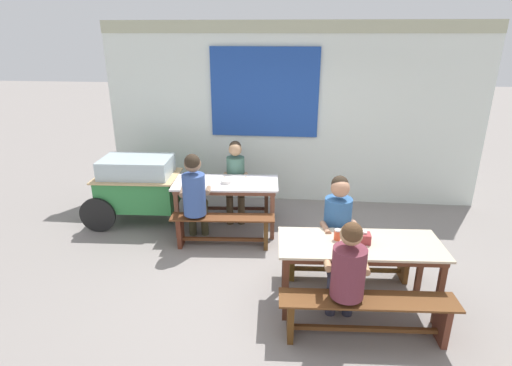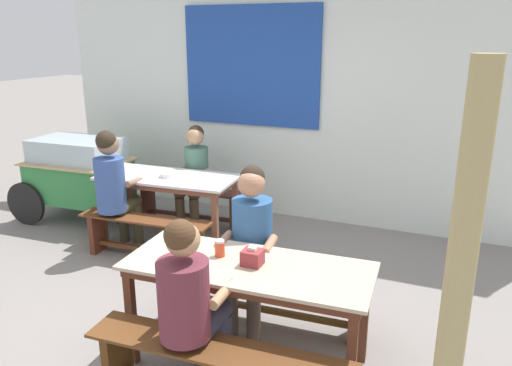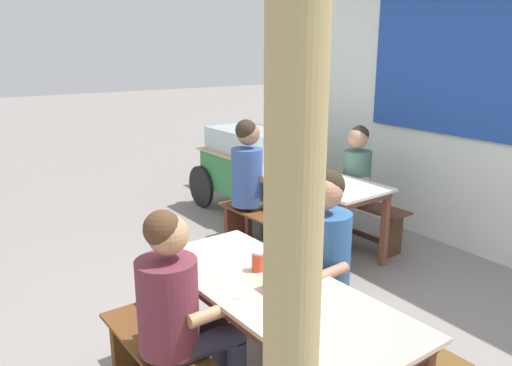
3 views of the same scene
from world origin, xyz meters
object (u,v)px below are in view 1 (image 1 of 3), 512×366
object	(u,v)px
dining_table_near	(359,250)
bench_near_back	(348,255)
bench_near_front	(367,313)
person_left_back_turned	(195,193)
tissue_box	(364,238)
person_near_front	(347,270)
bench_far_front	(223,228)
bench_far_back	(230,198)
person_center_facing	(236,175)
food_cart	(137,184)
person_right_near_table	(338,224)
soup_bowl	(226,182)
condiment_jar	(337,235)
dining_table_far	(226,187)

from	to	relation	value
dining_table_near	bench_near_back	size ratio (longest dim) A/B	1.09
bench_near_front	person_left_back_turned	xyz separation A→B (m)	(-2.11, 1.74, 0.48)
bench_near_front	tissue_box	size ratio (longest dim) A/B	12.64
person_near_front	bench_near_front	bearing A→B (deg)	-16.35
bench_far_front	person_near_front	size ratio (longest dim) A/B	1.15
bench_far_back	tissue_box	xyz separation A→B (m)	(1.80, -2.23, 0.54)
dining_table_near	person_center_facing	distance (m)	2.72
bench_near_back	bench_near_front	bearing A→B (deg)	-86.83
bench_far_back	person_near_front	xyz separation A→B (m)	(1.58, -2.71, 0.43)
dining_table_near	bench_far_back	bearing A→B (deg)	128.35
person_left_back_turned	food_cart	bearing A→B (deg)	149.11
person_right_near_table	person_near_front	xyz separation A→B (m)	(-0.00, -0.95, -0.04)
person_left_back_turned	soup_bowl	bearing A→B (deg)	51.21
condiment_jar	person_near_front	bearing A→B (deg)	-84.09
bench_far_front	dining_table_near	bearing A→B (deg)	-34.43
bench_near_back	person_right_near_table	size ratio (longest dim) A/B	1.22
bench_near_front	soup_bowl	distance (m)	2.84
person_center_facing	person_right_near_table	bearing A→B (deg)	-49.03
dining_table_near	person_right_near_table	size ratio (longest dim) A/B	1.32
bench_near_front	person_left_back_turned	distance (m)	2.77
bench_far_back	bench_far_front	bearing A→B (deg)	-85.97
bench_near_back	person_center_facing	size ratio (longest dim) A/B	1.28
person_right_near_table	soup_bowl	size ratio (longest dim) A/B	9.01
dining_table_far	bench_near_back	bearing A→B (deg)	-34.29
food_cart	person_near_front	distance (m)	3.78
dining_table_near	person_left_back_turned	bearing A→B (deg)	150.06
bench_near_front	tissue_box	bearing A→B (deg)	89.65
person_near_front	person_center_facing	world-z (taller)	person_near_front
bench_far_back	person_center_facing	xyz separation A→B (m)	(0.11, -0.07, 0.43)
person_center_facing	tissue_box	world-z (taller)	person_center_facing
dining_table_far	person_center_facing	distance (m)	0.47
person_near_front	person_left_back_turned	distance (m)	2.53
condiment_jar	person_center_facing	bearing A→B (deg)	123.80
bench_near_back	soup_bowl	world-z (taller)	soup_bowl
food_cart	bench_near_front	bearing A→B (deg)	-36.74
person_center_facing	food_cart	bearing A→B (deg)	-168.20
bench_near_back	person_center_facing	world-z (taller)	person_center_facing
bench_near_front	condiment_jar	size ratio (longest dim) A/B	14.19
bench_near_back	bench_far_back	bearing A→B (deg)	135.69
person_right_near_table	bench_far_back	bearing A→B (deg)	131.92
person_left_back_turned	person_center_facing	bearing A→B (deg)	66.19
tissue_box	bench_near_back	bearing A→B (deg)	96.78
person_right_near_table	tissue_box	xyz separation A→B (m)	(0.22, -0.46, 0.07)
dining_table_near	bench_far_front	bearing A→B (deg)	145.57
bench_far_back	person_center_facing	size ratio (longest dim) A/B	1.16
food_cart	person_near_front	world-z (taller)	person_near_front
dining_table_near	person_right_near_table	bearing A→B (deg)	111.33
bench_near_front	person_center_facing	size ratio (longest dim) A/B	1.37
tissue_box	condiment_jar	xyz separation A→B (m)	(-0.27, 0.04, 0.00)
bench_far_back	person_center_facing	world-z (taller)	person_center_facing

